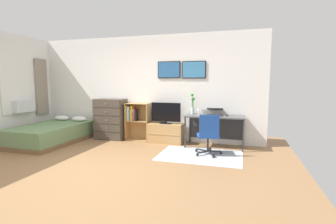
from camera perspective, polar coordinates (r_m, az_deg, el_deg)
name	(u,v)px	position (r m, az deg, el deg)	size (l,w,h in m)	color
ground_plane	(94,168)	(4.73, -16.56, -12.06)	(7.20, 7.20, 0.00)	#936B44
wall_back_with_posters	(145,88)	(6.64, -5.24, 5.45)	(6.12, 0.09, 2.70)	white
area_rug	(200,155)	(5.29, 7.33, -9.77)	(1.70, 1.20, 0.01)	#B2B7BC
bed	(51,133)	(6.98, -25.06, -4.41)	(1.33, 2.04, 0.58)	brown
dresser	(111,119)	(6.85, -12.97, -1.54)	(0.81, 0.46, 1.07)	#4C4238
bookshelf	(136,119)	(6.59, -7.37, -1.52)	(0.62, 0.30, 0.97)	tan
tv_stand	(166,133)	(6.30, -0.46, -4.81)	(0.86, 0.41, 0.48)	tan
television	(166,113)	(6.20, -0.52, -0.30)	(0.75, 0.16, 0.53)	black
desk	(215,121)	(5.98, 10.69, -2.00)	(1.34, 0.59, 0.74)	#4C4C4F
office_chair	(208,134)	(5.22, 9.21, -4.90)	(0.58, 0.57, 0.86)	#232326
laptop	(215,112)	(6.00, 10.63, -0.04)	(0.41, 0.44, 0.17)	#333338
computer_mouse	(227,115)	(5.87, 13.34, -0.74)	(0.06, 0.10, 0.03)	#262628
bamboo_vase	(193,105)	(6.13, 5.63, 1.63)	(0.10, 0.10, 0.50)	silver
wine_glass	(199,109)	(5.89, 6.99, 0.57)	(0.07, 0.07, 0.18)	silver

